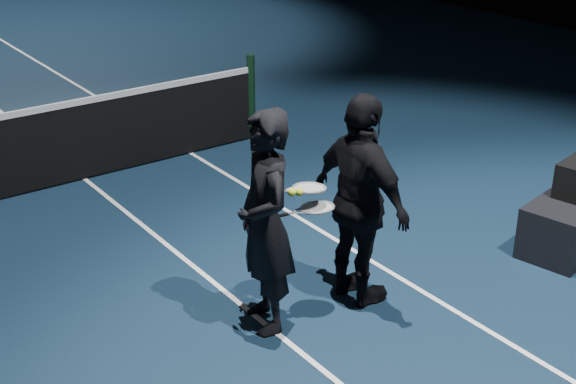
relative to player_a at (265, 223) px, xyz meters
The scene contains 6 objects.
net_post_right 4.29m from the player_a, 58.02° to the left, with size 0.10×0.10×1.10m, color black.
player_a is the anchor object (origin of this frame).
player_b 0.85m from the player_a, ahead, with size 1.06×0.44×1.80m, color black.
racket_lower 0.45m from the player_a, ahead, with size 0.68×0.22×0.03m, color black, non-canonical shape.
racket_upper 0.45m from the player_a, ahead, with size 0.68×0.22×0.03m, color black, non-canonical shape.
tennis_balls 0.34m from the player_a, ahead, with size 0.12×0.10×0.12m, color #C4D32C, non-canonical shape.
Camera 1 is at (1.07, -8.16, 3.62)m, focal length 50.00 mm.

